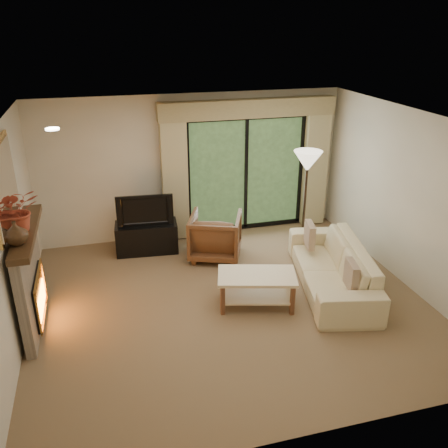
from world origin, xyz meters
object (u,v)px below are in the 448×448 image
object	(u,v)px
media_console	(147,237)
sofa	(332,266)
armchair	(215,236)
coffee_table	(257,290)

from	to	relation	value
media_console	sofa	world-z (taller)	sofa
sofa	media_console	bearing A→B (deg)	-114.39
sofa	armchair	bearing A→B (deg)	-121.62
coffee_table	media_console	bearing A→B (deg)	136.95
armchair	sofa	bearing A→B (deg)	157.08
coffee_table	armchair	bearing A→B (deg)	112.34
armchair	coffee_table	bearing A→B (deg)	118.28
media_console	coffee_table	distance (m)	2.48
sofa	coffee_table	world-z (taller)	sofa
armchair	coffee_table	size ratio (longest dim) A/B	0.79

